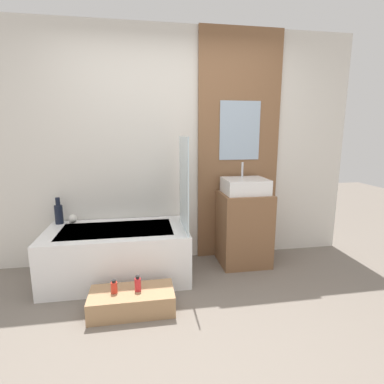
# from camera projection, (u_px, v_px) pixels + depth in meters

# --- Properties ---
(ground_plane) EXTENTS (12.00, 12.00, 0.00)m
(ground_plane) POSITION_uv_depth(u_px,v_px,m) (200.00, 345.00, 2.12)
(ground_plane) COLOR slate
(wall_tiled_back) EXTENTS (4.20, 0.06, 2.60)m
(wall_tiled_back) POSITION_uv_depth(u_px,v_px,m) (173.00, 148.00, 3.39)
(wall_tiled_back) COLOR silver
(wall_tiled_back) RESTS_ON ground_plane
(wall_wood_accent) EXTENTS (0.96, 0.04, 2.60)m
(wall_wood_accent) POSITION_uv_depth(u_px,v_px,m) (239.00, 147.00, 3.46)
(wall_wood_accent) COLOR brown
(wall_wood_accent) RESTS_ON ground_plane
(bathtub) EXTENTS (1.42, 0.77, 0.52)m
(bathtub) POSITION_uv_depth(u_px,v_px,m) (118.00, 253.00, 3.07)
(bathtub) COLOR white
(bathtub) RESTS_ON ground_plane
(glass_shower_screen) EXTENTS (0.01, 0.58, 0.92)m
(glass_shower_screen) POSITION_uv_depth(u_px,v_px,m) (184.00, 183.00, 2.97)
(glass_shower_screen) COLOR silver
(glass_shower_screen) RESTS_ON bathtub
(wooden_step_bench) EXTENTS (0.70, 0.34, 0.18)m
(wooden_step_bench) POSITION_uv_depth(u_px,v_px,m) (132.00, 301.00, 2.51)
(wooden_step_bench) COLOR #A87F56
(wooden_step_bench) RESTS_ON ground_plane
(vanity_cabinet) EXTENTS (0.54, 0.48, 0.82)m
(vanity_cabinet) POSITION_uv_depth(u_px,v_px,m) (244.00, 228.00, 3.39)
(vanity_cabinet) COLOR brown
(vanity_cabinet) RESTS_ON ground_plane
(sink) EXTENTS (0.47, 0.40, 0.33)m
(sink) POSITION_uv_depth(u_px,v_px,m) (245.00, 186.00, 3.29)
(sink) COLOR white
(sink) RESTS_ON vanity_cabinet
(vase_tall_dark) EXTENTS (0.08, 0.08, 0.28)m
(vase_tall_dark) POSITION_uv_depth(u_px,v_px,m) (59.00, 213.00, 3.18)
(vase_tall_dark) COLOR black
(vase_tall_dark) RESTS_ON bathtub
(vase_round_light) EXTENTS (0.09, 0.09, 0.09)m
(vase_round_light) POSITION_uv_depth(u_px,v_px,m) (73.00, 219.00, 3.21)
(vase_round_light) COLOR silver
(vase_round_light) RESTS_ON bathtub
(bottle_soap_primary) EXTENTS (0.05, 0.05, 0.11)m
(bottle_soap_primary) POSITION_uv_depth(u_px,v_px,m) (114.00, 287.00, 2.46)
(bottle_soap_primary) COLOR red
(bottle_soap_primary) RESTS_ON wooden_step_bench
(bottle_soap_secondary) EXTENTS (0.05, 0.05, 0.14)m
(bottle_soap_secondary) POSITION_uv_depth(u_px,v_px,m) (138.00, 284.00, 2.49)
(bottle_soap_secondary) COLOR red
(bottle_soap_secondary) RESTS_ON wooden_step_bench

